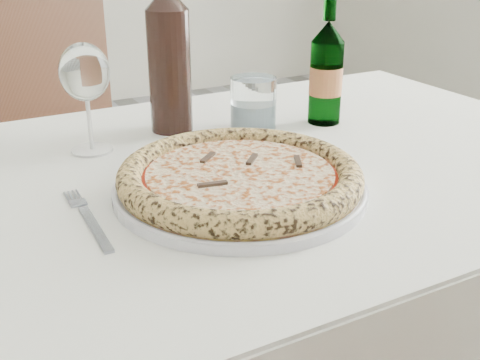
{
  "coord_description": "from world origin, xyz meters",
  "views": [
    {
      "loc": [
        -0.42,
        -0.89,
        1.11
      ],
      "look_at": [
        -0.06,
        -0.21,
        0.78
      ],
      "focal_mm": 45.0,
      "sensor_mm": 36.0,
      "label": 1
    }
  ],
  "objects": [
    {
      "name": "fork",
      "position": [
        -0.27,
        -0.19,
        0.76
      ],
      "size": [
        0.02,
        0.18,
        0.0
      ],
      "color": "gray",
      "rests_on": "dining_table"
    },
    {
      "name": "chair_far",
      "position": [
        -0.1,
        0.71,
        0.53
      ],
      "size": [
        0.55,
        0.55,
        0.93
      ],
      "color": "brown",
      "rests_on": "floor"
    },
    {
      "name": "wine_glass",
      "position": [
        -0.19,
        0.06,
        0.88
      ],
      "size": [
        0.08,
        0.08,
        0.18
      ],
      "color": "white",
      "rests_on": "dining_table"
    },
    {
      "name": "tumbler",
      "position": [
        0.1,
        0.04,
        0.8
      ],
      "size": [
        0.08,
        0.08,
        0.09
      ],
      "color": "white",
      "rests_on": "dining_table"
    },
    {
      "name": "wine_bottle",
      "position": [
        -0.03,
        0.1,
        0.89
      ],
      "size": [
        0.08,
        0.08,
        0.31
      ],
      "color": "black",
      "rests_on": "dining_table"
    },
    {
      "name": "beer_bottle",
      "position": [
        0.24,
        0.0,
        0.85
      ],
      "size": [
        0.06,
        0.06,
        0.24
      ],
      "color": "#1F5925",
      "rests_on": "dining_table"
    },
    {
      "name": "dining_table",
      "position": [
        -0.06,
        -0.11,
        0.66
      ],
      "size": [
        1.37,
        0.81,
        0.76
      ],
      "color": "brown",
      "rests_on": "floor"
    },
    {
      "name": "plate",
      "position": [
        -0.06,
        -0.21,
        0.76
      ],
      "size": [
        0.35,
        0.35,
        0.02
      ],
      "color": "white",
      "rests_on": "dining_table"
    },
    {
      "name": "pizza",
      "position": [
        -0.06,
        -0.21,
        0.78
      ],
      "size": [
        0.34,
        0.34,
        0.04
      ],
      "color": "gold",
      "rests_on": "plate"
    }
  ]
}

